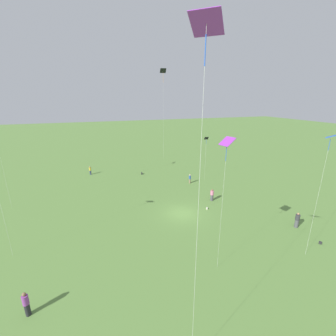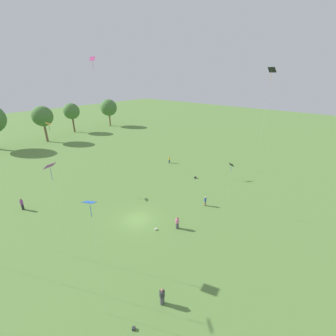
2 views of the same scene
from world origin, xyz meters
name	(u,v)px [view 1 (image 1 of 2)]	position (x,y,z in m)	size (l,w,h in m)	color
ground_plane	(182,213)	(0.00, 0.00, 0.00)	(240.00, 240.00, 0.00)	#5B843D
person_0	(26,304)	(-9.27, 14.82, 0.91)	(0.53, 0.53, 1.83)	#232328
person_1	(190,179)	(9.12, -5.18, 0.79)	(0.37, 0.37, 1.57)	#847056
person_2	(297,220)	(-6.98, -10.78, 0.86)	(0.62, 0.62, 1.76)	#4C4C51
person_3	(90,170)	(19.31, 10.48, 0.79)	(0.40, 0.40, 1.58)	#333D5B
person_4	(212,195)	(2.06, -5.34, 0.83)	(0.66, 0.66, 1.70)	#4C4C51
kite_2	(329,144)	(-10.69, -7.88, 10.25)	(0.96, 0.97, 11.00)	blue
kite_3	(227,147)	(-9.49, 0.71, 10.39)	(1.08, 0.95, 11.06)	purple
kite_4	(163,74)	(26.81, -6.33, 18.60)	(1.16, 1.42, 19.71)	black
kite_5	(206,45)	(-15.44, 5.87, 15.40)	(1.39, 1.40, 16.32)	purple
kite_6	(206,140)	(9.90, -8.33, 6.95)	(0.62, 0.76, 7.56)	black
picnic_bag_0	(207,208)	(0.01, -3.47, 0.11)	(0.33, 0.30, 0.22)	beige
picnic_bag_1	(320,243)	(-10.06, -10.52, 0.11)	(0.33, 0.32, 0.23)	#262628
picnic_bag_2	(142,173)	(16.31, 1.40, 0.17)	(0.42, 0.27, 0.34)	#262628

